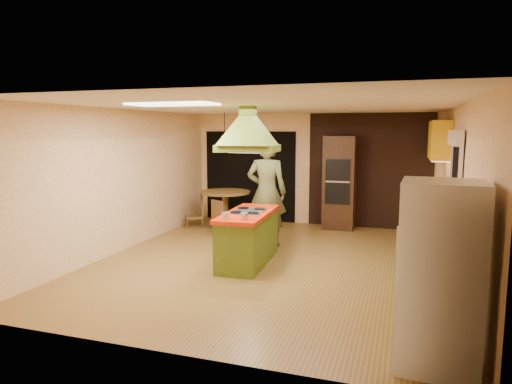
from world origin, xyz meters
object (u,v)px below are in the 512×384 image
(kitchen_island, at_px, (248,237))
(man, at_px, (267,192))
(wall_oven, at_px, (339,183))
(refrigerator, at_px, (440,276))
(dining_table, at_px, (225,202))
(canister_large, at_px, (430,196))

(kitchen_island, relative_size, man, 0.85)
(kitchen_island, bearing_deg, wall_oven, 69.07)
(kitchen_island, distance_m, wall_oven, 3.33)
(refrigerator, bearing_deg, wall_oven, 108.93)
(refrigerator, distance_m, dining_table, 6.38)
(canister_large, bearing_deg, wall_oven, 135.55)
(kitchen_island, bearing_deg, man, 89.45)
(man, distance_m, refrigerator, 4.62)
(kitchen_island, xyz_separation_m, canister_large, (2.76, 1.40, 0.61))
(kitchen_island, xyz_separation_m, dining_table, (-1.36, 2.39, 0.15))
(kitchen_island, distance_m, dining_table, 2.75)
(man, bearing_deg, wall_oven, -126.01)
(kitchen_island, relative_size, dining_table, 1.55)
(man, xyz_separation_m, canister_large, (2.81, 0.22, 0.03))
(man, height_order, canister_large, man)
(dining_table, bearing_deg, man, -42.52)
(refrigerator, height_order, canister_large, refrigerator)
(refrigerator, bearing_deg, dining_table, 131.86)
(man, xyz_separation_m, wall_oven, (1.06, 1.94, 0.01))
(kitchen_island, relative_size, wall_oven, 0.84)
(wall_oven, xyz_separation_m, canister_large, (1.75, -1.72, 0.03))
(man, distance_m, wall_oven, 2.21)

